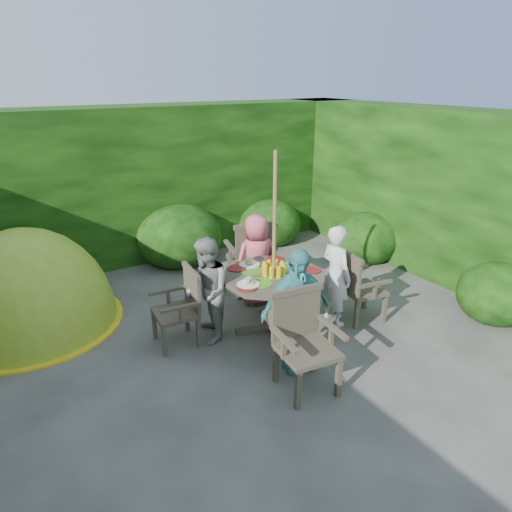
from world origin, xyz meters
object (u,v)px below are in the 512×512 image
garden_chair_left (181,306)px  child_right (336,276)px  child_left (207,291)px  dome_tent (34,324)px  parasol_pole (274,247)px  patio_table (274,284)px  garden_chair_right (357,286)px  garden_chair_front (303,340)px  child_back (257,259)px  child_front (296,311)px  garden_chair_back (252,256)px

garden_chair_left → child_right: 1.91m
child_left → dome_tent: bearing=-113.2°
parasol_pole → child_right: size_ratio=1.70×
patio_table → child_right: (0.76, -0.24, 0.02)m
garden_chair_left → parasol_pole: bearing=76.4°
garden_chair_right → child_right: size_ratio=0.70×
child_left → dome_tent: 2.37m
garden_chair_front → parasol_pole: bearing=78.8°
child_back → child_front: size_ratio=0.92×
child_right → child_back: size_ratio=1.03×
garden_chair_right → garden_chair_left: (-2.10, 0.68, -0.01)m
patio_table → garden_chair_left: 1.12m
child_left → dome_tent: (-1.75, 1.46, -0.63)m
garden_chair_right → child_back: child_back is taller
garden_chair_right → garden_chair_front: 1.56m
patio_table → garden_chair_left: patio_table is taller
garden_chair_front → child_right: (1.10, 0.80, 0.13)m
garden_chair_left → patio_table: bearing=76.4°
patio_table → child_front: child_front is taller
child_right → child_left: size_ratio=1.02×
patio_table → garden_chair_front: (-0.34, -1.04, -0.11)m
garden_chair_left → child_front: size_ratio=0.64×
garden_chair_back → dome_tent: dome_tent is taller
garden_chair_right → garden_chair_front: (-1.39, -0.71, 0.04)m
child_back → child_front: bearing=80.7°
child_front → garden_chair_front: bearing=-106.0°
garden_chair_back → child_front: 1.89m
parasol_pole → child_front: size_ratio=1.61×
garden_chair_left → garden_chair_back: size_ratio=0.83×
garden_chair_front → dome_tent: bearing=135.4°
garden_chair_right → garden_chair_back: (-0.72, 1.37, 0.08)m
child_right → garden_chair_left: bearing=71.8°
garden_chair_back → child_front: child_front is taller
child_back → dome_tent: (-2.75, 0.93, -0.63)m
garden_chair_back → child_front: size_ratio=0.77×
parasol_pole → dome_tent: bearing=146.1°
patio_table → child_right: bearing=-17.3°
child_left → dome_tent: child_left is taller
child_left → patio_table: bearing=89.4°
garden_chair_left → dome_tent: (-1.47, 1.35, -0.47)m
garden_chair_back → child_right: 1.35m
child_right → child_left: 1.60m
child_left → dome_tent: size_ratio=0.50×
garden_chair_left → garden_chair_front: bearing=31.7°
child_right → child_front: bearing=117.3°
garden_chair_front → child_back: child_back is taller
garden_chair_right → child_back: size_ratio=0.72×
parasol_pole → patio_table: bearing=-4.4°
garden_chair_left → child_back: size_ratio=0.70×
child_right → child_front: (-1.00, -0.53, 0.04)m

